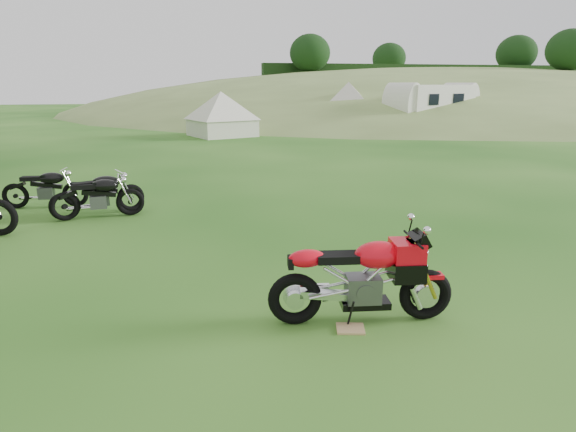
{
  "coord_description": "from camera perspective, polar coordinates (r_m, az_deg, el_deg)",
  "views": [
    {
      "loc": [
        -1.62,
        -5.87,
        2.46
      ],
      "look_at": [
        -0.25,
        0.4,
        0.69
      ],
      "focal_mm": 30.0,
      "sensor_mm": 36.0,
      "label": 1
    }
  ],
  "objects": [
    {
      "name": "plywood_board",
      "position": [
        5.15,
        7.41,
        -13.1
      ],
      "size": [
        0.33,
        0.29,
        0.02
      ],
      "primitive_type": "cube",
      "rotation": [
        0.0,
        0.0,
        -0.25
      ],
      "color": "tan",
      "rests_on": "ground"
    },
    {
      "name": "hedgerow",
      "position": [
        52.6,
        17.2,
        12.07
      ],
      "size": [
        36.0,
        1.2,
        8.6
      ],
      "primitive_type": null,
      "color": "black",
      "rests_on": "ground"
    },
    {
      "name": "caravan",
      "position": [
        27.84,
        16.6,
        12.26
      ],
      "size": [
        5.71,
        3.8,
        2.46
      ],
      "primitive_type": null,
      "rotation": [
        0.0,
        0.0,
        0.3
      ],
      "color": "white",
      "rests_on": "ground"
    },
    {
      "name": "tent_right",
      "position": [
        28.53,
        7.13,
        12.96
      ],
      "size": [
        3.85,
        3.85,
        2.59
      ],
      "primitive_type": null,
      "rotation": [
        0.0,
        0.0,
        -0.36
      ],
      "color": "beige",
      "rests_on": "ground"
    },
    {
      "name": "hillside",
      "position": [
        52.6,
        17.2,
        12.07
      ],
      "size": [
        80.0,
        64.0,
        8.0
      ],
      "primitive_type": "ellipsoid",
      "color": "olive",
      "rests_on": "ground"
    },
    {
      "name": "vintage_moto_d",
      "position": [
        9.7,
        -21.72,
        2.23
      ],
      "size": [
        1.67,
        0.55,
        0.86
      ],
      "primitive_type": null,
      "rotation": [
        0.0,
        0.0,
        0.1
      ],
      "color": "black",
      "rests_on": "ground"
    },
    {
      "name": "ground",
      "position": [
        6.57,
        2.88,
        -6.61
      ],
      "size": [
        120.0,
        120.0,
        0.0
      ],
      "primitive_type": "plane",
      "color": "#164F10",
      "rests_on": "ground"
    },
    {
      "name": "vintage_moto_c",
      "position": [
        9.86,
        -21.56,
        2.53
      ],
      "size": [
        1.71,
        1.02,
        0.89
      ],
      "primitive_type": null,
      "rotation": [
        0.0,
        0.0,
        0.4
      ],
      "color": "black",
      "rests_on": "ground"
    },
    {
      "name": "vintage_moto_b",
      "position": [
        10.98,
        -26.89,
        3.05
      ],
      "size": [
        1.64,
        0.5,
        0.85
      ],
      "primitive_type": null,
      "rotation": [
        0.0,
        0.0,
        -0.08
      ],
      "color": "black",
      "rests_on": "ground"
    },
    {
      "name": "sport_motorcycle",
      "position": [
        5.12,
        8.75,
        -6.57
      ],
      "size": [
        1.92,
        0.72,
        1.12
      ],
      "primitive_type": null,
      "rotation": [
        0.0,
        0.0,
        -0.14
      ],
      "color": "red",
      "rests_on": "ground"
    },
    {
      "name": "tent_left",
      "position": [
        23.84,
        -7.89,
        12.12
      ],
      "size": [
        3.4,
        3.4,
        2.3
      ],
      "primitive_type": null,
      "rotation": [
        0.0,
        0.0,
        0.35
      ],
      "color": "silver",
      "rests_on": "ground"
    }
  ]
}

